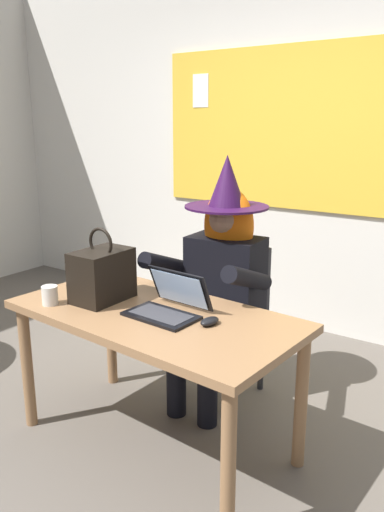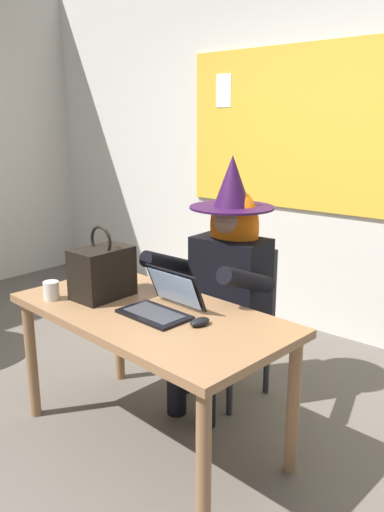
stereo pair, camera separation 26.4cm
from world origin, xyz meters
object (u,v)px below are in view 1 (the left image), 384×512
at_px(computer_mouse, 210,321).
at_px(coffee_mug, 50,295).
at_px(handbag, 102,275).
at_px(person_costumed, 221,270).
at_px(laptop, 168,305).
at_px(desk_main, 154,329).
at_px(chair_at_desk, 231,311).

bearing_deg(computer_mouse, coffee_mug, -155.13).
bearing_deg(handbag, coffee_mug, -130.13).
distance_m(person_costumed, handbag, 0.70).
height_order(laptop, coffee_mug, laptop).
height_order(desk_main, chair_at_desk, chair_at_desk).
bearing_deg(laptop, handbag, -171.73).
xyz_separation_m(chair_at_desk, laptop, (0.07, -0.70, 0.27)).
bearing_deg(computer_mouse, laptop, -172.02).
bearing_deg(chair_at_desk, laptop, 9.54).
bearing_deg(person_costumed, chair_at_desk, 175.63).
distance_m(laptop, computer_mouse, 0.24).
height_order(laptop, handbag, handbag).
distance_m(computer_mouse, coffee_mug, 0.83).
xyz_separation_m(chair_at_desk, handbag, (-0.33, -0.74, 0.35)).
distance_m(laptop, handbag, 0.41).
bearing_deg(handbag, desk_main, 2.88).
xyz_separation_m(desk_main, computer_mouse, (0.31, 0.01, 0.11)).
bearing_deg(desk_main, laptop, 13.18).
relative_size(desk_main, computer_mouse, 14.03).
bearing_deg(laptop, computer_mouse, 2.61).
bearing_deg(handbag, person_costumed, 62.14).
bearing_deg(computer_mouse, person_costumed, 126.18).
relative_size(desk_main, laptop, 4.10).
distance_m(chair_at_desk, computer_mouse, 0.80).
bearing_deg(chair_at_desk, person_costumed, 3.01).
bearing_deg(laptop, desk_main, -163.43).
bearing_deg(coffee_mug, handbag, 49.87).
bearing_deg(chair_at_desk, handbag, -19.90).
bearing_deg(laptop, chair_at_desk, 98.86).
relative_size(laptop, handbag, 0.94).
height_order(person_costumed, computer_mouse, person_costumed).
distance_m(chair_at_desk, coffee_mug, 1.09).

